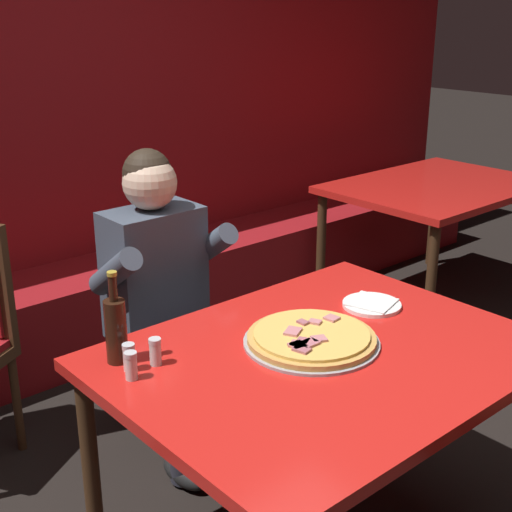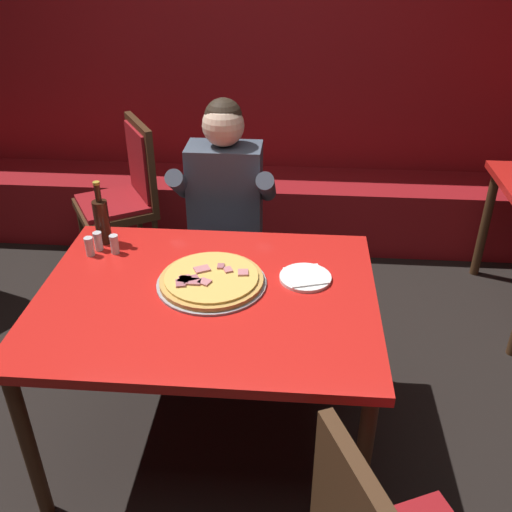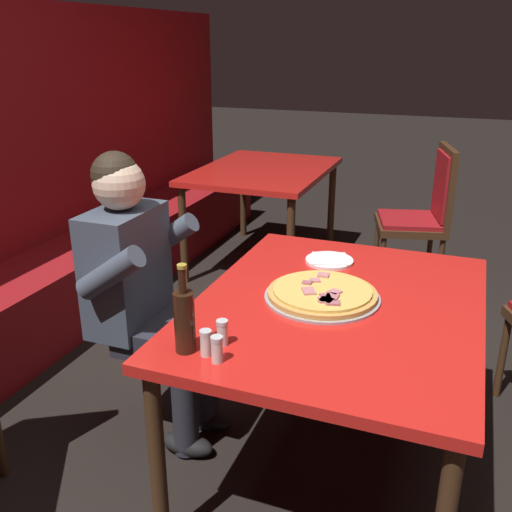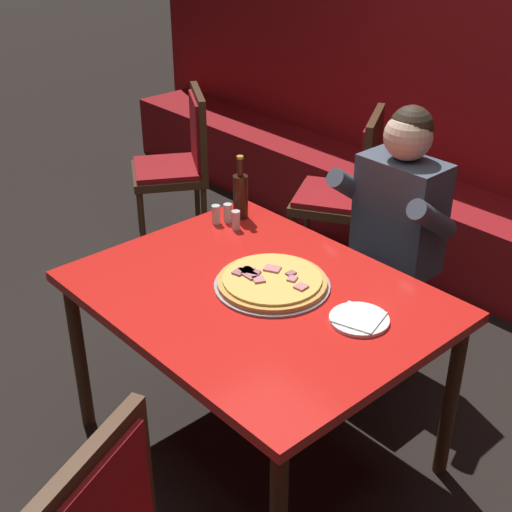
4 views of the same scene
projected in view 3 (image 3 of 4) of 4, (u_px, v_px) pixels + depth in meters
name	position (u px, v px, depth m)	size (l,w,h in m)	color
ground_plane	(329.00, 466.00, 2.40)	(24.00, 24.00, 0.00)	black
main_dining_table	(338.00, 320.00, 2.15)	(1.32, 1.03, 0.76)	#422816
pizza	(322.00, 294.00, 2.15)	(0.44, 0.44, 0.05)	#9E9EA3
plate_white_paper	(329.00, 260.00, 2.50)	(0.21, 0.21, 0.02)	white
beer_bottle	(184.00, 319.00, 1.76)	(0.07, 0.07, 0.29)	black
shaker_red_pepper_flakes	(206.00, 344.00, 1.76)	(0.04, 0.04, 0.09)	silver
shaker_black_pepper	(222.00, 334.00, 1.82)	(0.04, 0.04, 0.09)	silver
shaker_parmesan	(217.00, 350.00, 1.72)	(0.04, 0.04, 0.09)	silver
diner_seated_blue_shirt	(145.00, 288.00, 2.38)	(0.53, 0.53, 1.27)	black
dining_chair_near_left	(424.00, 211.00, 3.85)	(0.54, 0.54, 1.03)	#422816
background_dining_table	(264.00, 179.00, 4.34)	(1.26, 0.93, 0.76)	#422816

